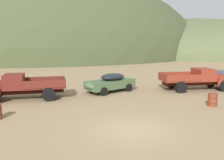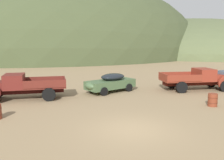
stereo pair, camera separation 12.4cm
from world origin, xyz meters
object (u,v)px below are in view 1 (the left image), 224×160
at_px(truck_oxblood, 15,86).
at_px(oil_drum_foreground, 213,100).
at_px(truck_rust_red, 202,79).
at_px(car_weathered_green, 109,83).

xyz_separation_m(truck_oxblood, oil_drum_foreground, (11.72, -7.39, -0.56)).
xyz_separation_m(truck_rust_red, oil_drum_foreground, (-3.57, -4.56, -0.57)).
distance_m(car_weathered_green, truck_rust_red, 8.31).
distance_m(truck_oxblood, oil_drum_foreground, 13.87).
bearing_deg(car_weathered_green, truck_oxblood, -17.16).
bearing_deg(oil_drum_foreground, car_weathered_green, 121.85).
height_order(truck_oxblood, oil_drum_foreground, truck_oxblood).
bearing_deg(truck_oxblood, truck_rust_red, -179.69).
bearing_deg(oil_drum_foreground, truck_rust_red, 51.98).
height_order(car_weathered_green, truck_rust_red, truck_rust_red).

